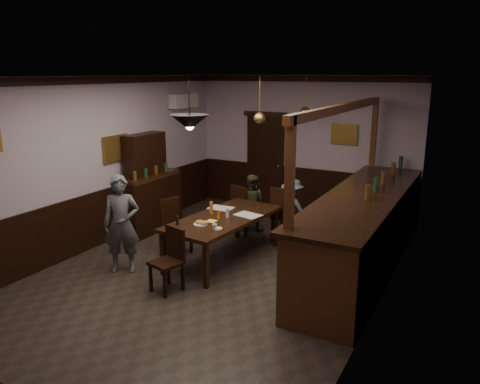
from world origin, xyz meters
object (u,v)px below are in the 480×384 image
Objects in this scene: soda_can at (219,215)px; person_standing at (121,224)px; sideboard at (148,192)px; pendant_iron at (190,122)px; person_seated_right at (292,209)px; chair_far_right at (284,213)px; chair_side at (174,223)px; chair_near at (170,256)px; person_seated_left at (251,202)px; bar_counter at (363,230)px; coffee_cup at (215,226)px; pendant_brass_mid at (259,118)px; pendant_brass_far at (305,112)px; chair_far_left at (243,207)px; dining_table at (224,221)px.

person_standing is at bearing -139.24° from soda_can.
pendant_iron is (2.00, -1.43, 1.60)m from sideboard.
person_seated_right is 0.60× the size of sideboard.
soda_can is 0.06× the size of sideboard.
chair_far_right is 2.00m from chair_side.
person_seated_left is at bearing 108.10° from chair_near.
bar_counter reaches higher than person_standing.
chair_near is 0.83m from coffee_cup.
chair_far_right is 1.30× the size of pendant_brass_mid.
bar_counter is at bearing 21.57° from soda_can.
person_seated_left is 1.39× the size of pendant_brass_far.
chair_near is 1.14× the size of pendant_brass_far.
chair_near is at bearing 111.80° from chair_far_left.
bar_counter is (2.24, 2.02, 0.15)m from chair_near.
pendant_brass_mid is at bearing 116.42° from person_seated_left.
chair_far_left is 1.19× the size of pendant_brass_far.
pendant_iron reaches higher than person_seated_left.
soda_can is at bearing -77.45° from chair_side.
pendant_brass_far reaches higher than chair_near.
person_standing is 2.00m from sideboard.
chair_near reaches higher than coffee_cup.
dining_table is at bearing -161.67° from bar_counter.
chair_side is at bearing 161.18° from coffee_cup.
pendant_brass_far reaches higher than bar_counter.
person_standing is at bearing -153.36° from coffee_cup.
chair_near is at bearing -108.81° from coffee_cup.
chair_near is 0.80× the size of person_seated_right.
sideboard is 2.78m from pendant_brass_mid.
bar_counter is at bearing -46.64° from pendant_brass_far.
person_standing is at bearing 88.34° from chair_far_left.
person_standing reaches higher than coffee_cup.
person_seated_right reaches higher than chair_side.
chair_side is 0.84× the size of person_seated_left.
chair_far_left is 0.21× the size of bar_counter.
chair_far_left is 2.64m from chair_near.
pendant_brass_mid is at bearing 5.05° from sideboard.
pendant_brass_far is (0.51, 3.29, -0.07)m from pendant_iron.
person_seated_left reaches higher than chair_side.
chair_far_right is at bearing -34.12° from chair_side.
chair_side is (-0.60, -1.41, -0.01)m from chair_far_left.
chair_far_right reaches higher than chair_near.
bar_counter is at bearing 18.33° from dining_table.
person_seated_right reaches higher than coffee_cup.
pendant_brass_far is at bearing 96.43° from chair_near.
pendant_iron is at bearing -13.67° from person_standing.
person_standing reaches higher than person_seated_right.
dining_table is at bearing 79.14° from person_seated_right.
chair_side reaches higher than coffee_cup.
chair_far_right is at bearing 161.79° from bar_counter.
chair_side is 0.82× the size of person_seated_right.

